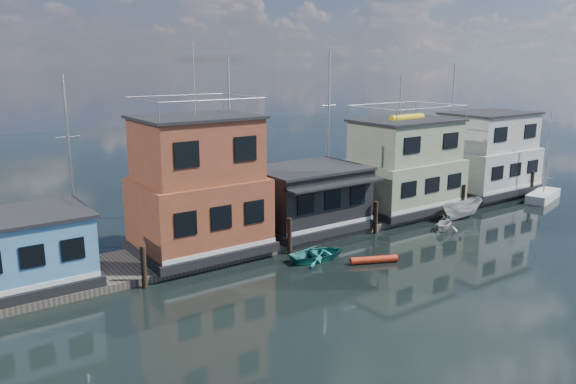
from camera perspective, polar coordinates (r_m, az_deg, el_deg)
ground at (r=30.14m, az=16.89°, el=-9.34°), size 160.00×160.00×0.00m
dock at (r=38.10m, az=2.66°, el=-3.68°), size 48.00×5.00×0.40m
houseboat_blue at (r=30.53m, az=-25.30°, el=-5.37°), size 6.40×4.90×3.66m
houseboat_red at (r=32.76m, az=-9.14°, el=0.42°), size 7.40×5.90×11.86m
houseboat_dark at (r=37.21m, az=2.10°, el=-0.55°), size 7.40×6.10×4.06m
houseboat_green at (r=42.90m, az=11.75°, el=2.58°), size 8.40×5.90×7.03m
houseboat_white at (r=50.56m, az=19.59°, el=3.67°), size 8.40×5.90×6.66m
pilings at (r=35.56m, az=5.00°, el=-3.45°), size 42.28×0.28×2.20m
background_masts at (r=44.48m, az=2.88°, el=5.83°), size 36.40×0.16×12.00m
red_kayak at (r=32.56m, az=8.72°, el=-6.81°), size 2.71×1.49×0.41m
dinghy_teal at (r=32.69m, az=3.12°, el=-6.30°), size 3.73×2.89×0.71m
dinghy_white at (r=39.49m, az=15.60°, el=-3.04°), size 2.54×2.38×1.08m
day_sailer at (r=50.86m, az=24.48°, el=-0.29°), size 4.83×2.71×7.24m
motorboat at (r=42.74m, az=17.31°, el=-1.68°), size 3.79×1.62×1.43m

